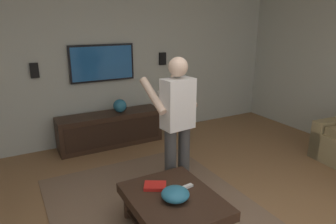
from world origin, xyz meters
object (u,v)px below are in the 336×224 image
at_px(person_standing, 177,118).
at_px(wall_speaker_right, 34,70).
at_px(coffee_table, 173,206).
at_px(bowl, 175,194).
at_px(book, 155,186).
at_px(vase_round, 120,106).
at_px(wall_speaker_left, 163,59).
at_px(media_console, 111,129).
at_px(remote_white, 186,187).
at_px(tv, 102,63).

bearing_deg(person_standing, wall_speaker_right, 26.66).
bearing_deg(wall_speaker_right, coffee_table, -162.13).
distance_m(bowl, book, 0.30).
xyz_separation_m(coffee_table, wall_speaker_right, (2.67, 0.86, 1.01)).
bearing_deg(vase_round, person_standing, -177.61).
height_order(bowl, wall_speaker_left, wall_speaker_left).
height_order(media_console, wall_speaker_right, wall_speaker_right).
xyz_separation_m(person_standing, vase_round, (1.74, 0.07, -0.27)).
height_order(vase_round, wall_speaker_right, wall_speaker_right).
height_order(coffee_table, media_console, media_console).
distance_m(media_console, remote_white, 2.35).
xyz_separation_m(tv, vase_round, (-0.25, -0.18, -0.69)).
bearing_deg(vase_round, wall_speaker_right, 77.65).
xyz_separation_m(media_console, vase_round, (-0.01, -0.18, 0.39)).
xyz_separation_m(bowl, wall_speaker_left, (2.73, -1.30, 0.89)).
relative_size(remote_white, book, 0.68).
height_order(remote_white, wall_speaker_left, wall_speaker_left).
relative_size(coffee_table, tv, 0.94).
xyz_separation_m(media_console, wall_speaker_left, (0.25, -1.12, 1.07)).
relative_size(coffee_table, remote_white, 6.67).
relative_size(remote_white, wall_speaker_left, 0.68).
relative_size(wall_speaker_left, wall_speaker_right, 1.00).
bearing_deg(wall_speaker_left, person_standing, 156.69).
bearing_deg(tv, book, -5.88).
relative_size(tv, wall_speaker_right, 4.84).
bearing_deg(book, vase_round, 108.44).
bearing_deg(wall_speaker_left, coffee_table, 154.35).
xyz_separation_m(person_standing, bowl, (-0.72, 0.43, -0.47)).
xyz_separation_m(bowl, remote_white, (0.13, -0.20, -0.05)).
relative_size(coffee_table, book, 4.55).
distance_m(media_console, vase_round, 0.42).
xyz_separation_m(tv, bowl, (-2.72, 0.18, -0.88)).
distance_m(media_console, person_standing, 1.89).
distance_m(remote_white, wall_speaker_left, 2.98).
bearing_deg(book, media_console, 113.04).
relative_size(coffee_table, wall_speaker_left, 4.55).
bearing_deg(media_console, vase_round, 86.65).
bearing_deg(remote_white, wall_speaker_right, 105.27).
height_order(media_console, bowl, media_console).
distance_m(coffee_table, book, 0.27).
relative_size(media_console, wall_speaker_right, 7.73).
relative_size(person_standing, wall_speaker_right, 7.45).
relative_size(remote_white, vase_round, 0.68).
bearing_deg(book, tv, 113.68).
distance_m(tv, vase_round, 0.75).
bearing_deg(wall_speaker_right, wall_speaker_left, -90.00).
distance_m(vase_round, wall_speaker_right, 1.39).
xyz_separation_m(vase_round, wall_speaker_right, (0.26, 1.21, 0.64)).
xyz_separation_m(coffee_table, media_console, (2.42, -0.17, -0.02)).
xyz_separation_m(bowl, vase_round, (2.47, -0.36, 0.20)).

